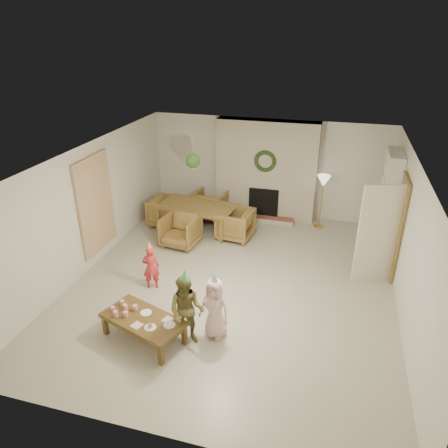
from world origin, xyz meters
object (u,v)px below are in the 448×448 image
(dining_chair_near, at_px, (181,231))
(dining_chair_left, at_px, (167,212))
(coffee_table_top, at_px, (143,319))
(child_red, at_px, (151,268))
(dining_chair_right, at_px, (235,224))
(child_plaid, at_px, (187,310))
(child_pink, at_px, (215,308))
(dining_chair_far, at_px, (210,205))
(dining_table, at_px, (196,218))

(dining_chair_near, xyz_separation_m, dining_chair_left, (-0.70, 0.90, 0.00))
(coffee_table_top, distance_m, child_red, 1.46)
(dining_chair_right, distance_m, child_plaid, 3.68)
(dining_chair_right, bearing_deg, coffee_table_top, -0.81)
(child_plaid, height_order, child_pink, child_plaid)
(child_red, height_order, child_plaid, child_plaid)
(child_plaid, relative_size, child_pink, 1.13)
(child_plaid, bearing_deg, dining_chair_far, 96.15)
(child_red, bearing_deg, child_plaid, 110.46)
(dining_chair_far, distance_m, child_red, 3.36)
(dining_table, xyz_separation_m, dining_chair_near, (-0.10, -0.80, 0.03))
(dining_table, bearing_deg, child_red, -83.30)
(dining_chair_left, bearing_deg, child_plaid, -146.26)
(dining_chair_far, height_order, child_red, child_red)
(coffee_table_top, distance_m, child_pink, 1.14)
(dining_chair_far, bearing_deg, child_plaid, 110.03)
(dining_chair_near, distance_m, child_pink, 3.19)
(coffee_table_top, bearing_deg, child_pink, 39.34)
(dining_chair_right, distance_m, child_pink, 3.45)
(dining_chair_right, bearing_deg, child_pink, 15.88)
(dining_chair_near, xyz_separation_m, dining_chair_right, (1.10, 0.67, 0.00))
(dining_chair_near, distance_m, child_plaid, 3.26)
(dining_table, bearing_deg, dining_chair_left, 180.00)
(dining_chair_near, bearing_deg, child_plaid, -60.19)
(child_red, xyz_separation_m, child_plaid, (1.17, -1.24, 0.16))
(dining_table, bearing_deg, dining_chair_right, 0.00)
(child_red, distance_m, child_pink, 1.83)
(child_pink, bearing_deg, child_red, 160.08)
(dining_table, distance_m, dining_chair_near, 0.81)
(child_pink, bearing_deg, dining_chair_near, 133.19)
(dining_chair_left, bearing_deg, dining_chair_far, -45.00)
(dining_chair_near, height_order, child_red, child_red)
(dining_table, distance_m, child_red, 2.56)
(dining_chair_far, distance_m, coffee_table_top, 4.74)
(dining_table, height_order, dining_chair_right, dining_chair_right)
(dining_table, bearing_deg, child_plaid, -65.98)
(dining_chair_near, bearing_deg, coffee_table_top, -72.57)
(dining_chair_near, xyz_separation_m, coffee_table_top, (0.56, -3.13, 0.02))
(coffee_table_top, bearing_deg, dining_chair_left, 126.36)
(dining_chair_near, relative_size, dining_chair_left, 1.00)
(dining_chair_left, bearing_deg, dining_chair_right, -90.00)
(dining_chair_left, height_order, child_red, child_red)
(dining_chair_far, distance_m, child_plaid, 4.72)
(child_red, xyz_separation_m, child_pink, (1.54, -0.98, 0.09))
(coffee_table_top, bearing_deg, child_plaid, 29.92)
(child_pink, bearing_deg, child_plaid, -132.47)
(dining_chair_far, xyz_separation_m, dining_chair_left, (-0.90, -0.70, 0.00))
(child_red, bearing_deg, dining_chair_left, -96.54)
(dining_chair_left, distance_m, dining_chair_right, 1.81)
(dining_chair_far, bearing_deg, dining_chair_left, 45.00)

